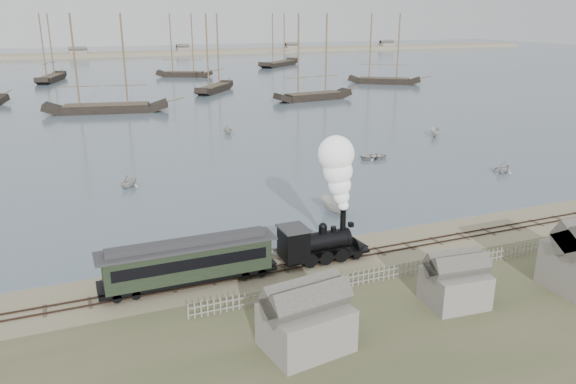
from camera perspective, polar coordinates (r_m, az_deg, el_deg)
name	(u,v)px	position (r m, az deg, el deg)	size (l,w,h in m)	color
ground	(348,246)	(50.42, 6.14, -5.51)	(600.00, 600.00, 0.00)	gray
harbor_water	(121,72)	(212.64, -16.65, 11.65)	(600.00, 336.00, 0.06)	#465464
rail_track	(359,254)	(48.82, 7.26, -6.31)	(120.00, 1.80, 0.16)	#35251C
picket_fence_west	(316,294)	(42.11, 2.83, -10.35)	(19.00, 0.10, 1.20)	gray
picket_fence_east	(520,256)	(52.08, 22.47, -6.06)	(15.00, 0.10, 1.20)	gray
shed_left	(306,347)	(36.15, 1.82, -15.50)	(5.00, 4.00, 4.10)	gray
shed_mid	(453,304)	(42.53, 16.42, -10.82)	(4.00, 3.50, 3.60)	gray
far_spit	(101,56)	(292.06, -18.49, 12.93)	(500.00, 20.00, 1.80)	tan
locomotive	(335,207)	(45.99, 4.77, -1.55)	(8.15, 3.04, 10.16)	black
passenger_coach	(189,260)	(43.11, -10.06, -6.86)	(13.41, 2.59, 3.26)	black
beached_dinghy	(290,251)	(48.28, 0.20, -6.04)	(3.41, 2.44, 0.71)	#BBB8B2
rowboat_1	(128,181)	(69.03, -15.90, 1.07)	(2.93, 2.53, 1.54)	#BBB8B2
rowboat_2	(334,206)	(57.88, 4.67, -1.45)	(4.15, 1.56, 1.60)	#BBB8B2
rowboat_3	(375,156)	(80.55, 8.83, 3.62)	(4.09, 2.92, 0.85)	#BBB8B2
rowboat_4	(504,167)	(77.76, 21.05, 2.40)	(2.98, 2.57, 1.57)	#BBB8B2
rowboat_5	(435,132)	(97.80, 14.69, 5.89)	(3.58, 1.35, 1.38)	#BBB8B2
rowboat_7	(228,129)	(97.33, -6.15, 6.38)	(3.01, 2.60, 1.59)	#BBB8B2
schooner_2	(102,63)	(122.90, -18.34, 12.29)	(24.95, 5.76, 20.00)	black
schooner_3	(213,53)	(150.15, -7.60, 13.83)	(18.12, 4.18, 20.00)	black
schooner_4	(314,57)	(134.56, 2.64, 13.53)	(19.71, 4.55, 20.00)	black
schooner_5	(386,49)	(169.20, 9.89, 14.15)	(20.79, 4.80, 20.00)	black
schooner_7	(47,47)	(187.45, -23.25, 13.34)	(20.45, 4.72, 20.00)	black
schooner_8	(183,45)	(188.22, -10.63, 14.44)	(17.97, 4.15, 20.00)	black
schooner_9	(279,40)	(225.19, -0.91, 15.22)	(25.51, 5.89, 20.00)	black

